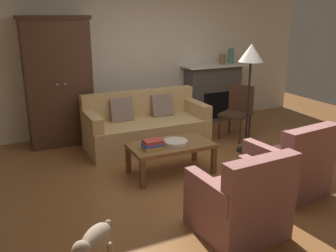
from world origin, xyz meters
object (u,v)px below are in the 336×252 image
(mantel_vase_bronze, at_px, (222,59))
(floor_lamp, at_px, (251,59))
(armchair_near_right, at_px, (289,167))
(fireplace, at_px, (213,92))
(couch, at_px, (146,127))
(mantel_vase_jade, at_px, (231,56))
(coffee_table, at_px, (171,148))
(side_chair_wooden, at_px, (238,109))
(fruit_bowl, at_px, (176,142))
(armoire, at_px, (58,82))
(dog, at_px, (95,242))
(armchair_near_left, at_px, (240,204))
(book_stack, at_px, (153,144))

(mantel_vase_bronze, xyz_separation_m, floor_lamp, (-0.63, -1.69, 0.21))
(armchair_near_right, bearing_deg, fireplace, 74.74)
(couch, distance_m, mantel_vase_bronze, 2.29)
(mantel_vase_jade, relative_size, armchair_near_right, 0.32)
(fireplace, bearing_deg, couch, -154.82)
(coffee_table, bearing_deg, side_chair_wooden, 27.11)
(armchair_near_right, relative_size, side_chair_wooden, 0.98)
(couch, xyz_separation_m, armchair_near_right, (0.93, -2.22, -0.00))
(fruit_bowl, relative_size, mantel_vase_bronze, 1.77)
(armoire, height_order, floor_lamp, armoire)
(coffee_table, relative_size, armchair_near_right, 1.25)
(mantel_vase_bronze, height_order, mantel_vase_jade, mantel_vase_jade)
(coffee_table, height_order, mantel_vase_bronze, mantel_vase_bronze)
(couch, distance_m, armchair_near_right, 2.41)
(coffee_table, distance_m, dog, 2.03)
(dog, bearing_deg, armchair_near_left, -3.98)
(coffee_table, relative_size, fruit_bowl, 3.40)
(couch, relative_size, book_stack, 7.39)
(mantel_vase_jade, relative_size, side_chair_wooden, 0.32)
(couch, relative_size, mantel_vase_bronze, 10.53)
(armoire, distance_m, floor_lamp, 3.01)
(book_stack, distance_m, dog, 1.79)
(couch, relative_size, dog, 4.12)
(side_chair_wooden, bearing_deg, floor_lamp, -113.89)
(coffee_table, relative_size, armchair_near_left, 1.25)
(armoire, xyz_separation_m, couch, (1.18, -0.75, -0.70))
(mantel_vase_jade, bearing_deg, coffee_table, -139.14)
(fruit_bowl, height_order, floor_lamp, floor_lamp)
(fireplace, relative_size, armchair_near_left, 1.43)
(coffee_table, bearing_deg, couch, 84.99)
(mantel_vase_bronze, bearing_deg, mantel_vase_jade, 0.00)
(mantel_vase_jade, distance_m, floor_lamp, 1.89)
(side_chair_wooden, distance_m, dog, 3.87)
(armchair_near_right, bearing_deg, floor_lamp, 74.23)
(side_chair_wooden, bearing_deg, fireplace, 80.55)
(couch, xyz_separation_m, coffee_table, (-0.10, -1.13, 0.05))
(fireplace, xyz_separation_m, floor_lamp, (-0.45, -1.71, 0.85))
(fruit_bowl, bearing_deg, mantel_vase_jade, 42.13)
(armoire, bearing_deg, mantel_vase_bronze, 1.10)
(coffee_table, height_order, side_chair_wooden, side_chair_wooden)
(armoire, bearing_deg, fireplace, 1.51)
(coffee_table, distance_m, floor_lamp, 1.78)
(coffee_table, distance_m, armchair_near_right, 1.50)
(armoire, height_order, mantel_vase_jade, armoire)
(armchair_near_right, xyz_separation_m, side_chair_wooden, (0.65, 1.95, 0.20))
(mantel_vase_bronze, bearing_deg, coffee_table, -136.48)
(mantel_vase_bronze, bearing_deg, couch, -157.34)
(armoire, relative_size, fruit_bowl, 6.29)
(mantel_vase_bronze, relative_size, side_chair_wooden, 0.20)
(book_stack, distance_m, mantel_vase_jade, 3.33)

